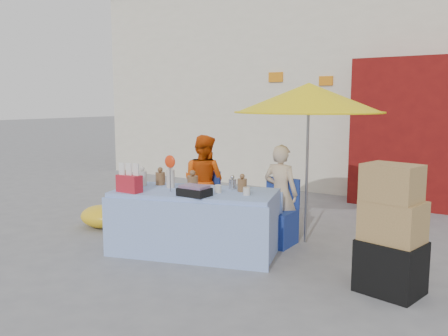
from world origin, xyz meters
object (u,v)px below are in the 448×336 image
Objects in this scene: umbrella at (309,98)px; box_stack at (391,234)px; chair_right at (275,225)px; vendor_beige at (281,194)px; market_table at (195,221)px; chair_left at (198,212)px; vendor_orange at (204,182)px.

umbrella is 1.65× the size of box_stack.
chair_right is 0.42m from vendor_beige.
box_stack is (1.67, -0.81, 0.33)m from chair_right.
chair_right is at bearing -136.56° from umbrella.
market_table is 1.70× the size of vendor_beige.
box_stack is (1.67, -0.95, -0.06)m from vendor_beige.
chair_left is 0.65× the size of vendor_beige.
chair_right is 0.65× the size of vendor_beige.
vendor_beige is at bearing 179.61° from vendor_orange.
chair_right is at bearing 89.56° from vendor_beige.
market_table is 2.12m from umbrella.
box_stack is (2.92, -0.81, 0.33)m from chair_left.
chair_right is 1.33m from vendor_orange.
market_table is 1.74× the size of box_stack.
vendor_orange reaches higher than chair_left.
box_stack reaches higher than chair_right.
vendor_orange reaches higher than market_table.
box_stack is (2.92, -0.95, -0.10)m from vendor_orange.
market_table is at bearing 54.97° from vendor_beige.
market_table is 1.06× the size of umbrella.
chair_left is 0.67× the size of box_stack.
vendor_orange is 1.08× the size of box_stack.
market_table is at bearing -56.59° from chair_left.
chair_left is 0.45m from vendor_orange.
chair_left is at bearing 179.61° from chair_right.
vendor_beige is 1.02× the size of box_stack.
umbrella reaches higher than market_table.
market_table is at bearing -129.04° from chair_right.
box_stack is at bearing -15.96° from chair_left.
vendor_beige is at bearing 150.39° from box_stack.
market_table is at bearing -130.82° from umbrella.
chair_left is at bearing 89.56° from vendor_orange.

